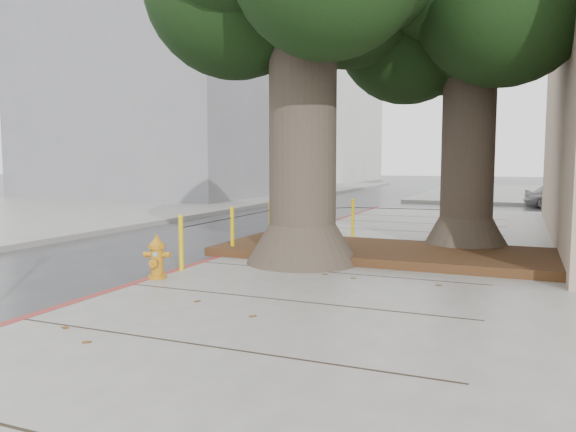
% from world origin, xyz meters
% --- Properties ---
extents(ground, '(140.00, 140.00, 0.00)m').
position_xyz_m(ground, '(0.00, 0.00, 0.00)').
color(ground, '#28282B').
rests_on(ground, ground).
extents(sidewalk_far, '(16.00, 20.00, 0.15)m').
position_xyz_m(sidewalk_far, '(6.00, 30.00, 0.07)').
color(sidewalk_far, slate).
rests_on(sidewalk_far, ground).
extents(sidewalk_opposite, '(14.00, 60.00, 0.15)m').
position_xyz_m(sidewalk_opposite, '(-14.00, 10.00, 0.07)').
color(sidewalk_opposite, slate).
rests_on(sidewalk_opposite, ground).
extents(curb_red, '(0.14, 26.00, 0.16)m').
position_xyz_m(curb_red, '(-2.00, 2.50, 0.07)').
color(curb_red, maroon).
rests_on(curb_red, ground).
extents(planter_bed, '(6.40, 2.60, 0.16)m').
position_xyz_m(planter_bed, '(0.90, 3.90, 0.23)').
color(planter_bed, black).
rests_on(planter_bed, sidewalk_main).
extents(building_far_grey, '(12.00, 16.00, 12.00)m').
position_xyz_m(building_far_grey, '(-15.00, 22.00, 6.00)').
color(building_far_grey, slate).
rests_on(building_far_grey, ground).
extents(building_far_white, '(12.00, 18.00, 15.00)m').
position_xyz_m(building_far_white, '(-17.00, 45.00, 7.50)').
color(building_far_white, silver).
rests_on(building_far_white, ground).
extents(tree_far, '(4.50, 3.80, 7.17)m').
position_xyz_m(tree_far, '(2.64, 5.32, 5.02)').
color(tree_far, '#4C3F33').
rests_on(tree_far, sidewalk_main).
extents(bollard_ring, '(3.79, 5.39, 0.95)m').
position_xyz_m(bollard_ring, '(-0.87, 4.38, 0.66)').
color(bollard_ring, gold).
rests_on(bollard_ring, sidewalk_main).
extents(fire_hydrant, '(0.37, 0.36, 0.69)m').
position_xyz_m(fire_hydrant, '(-1.89, 0.51, 0.49)').
color(fire_hydrant, '#C27A13').
rests_on(fire_hydrant, sidewalk_main).
extents(car_silver, '(3.29, 1.53, 1.09)m').
position_xyz_m(car_silver, '(5.00, 19.41, 0.54)').
color(car_silver, '#9A9A9F').
rests_on(car_silver, ground).
extents(car_dark, '(2.13, 4.66, 1.32)m').
position_xyz_m(car_dark, '(-10.72, 18.90, 0.66)').
color(car_dark, black).
rests_on(car_dark, ground).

